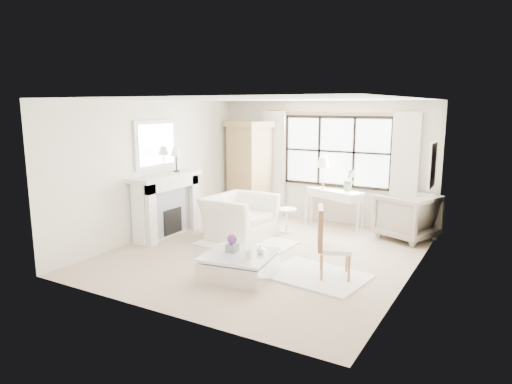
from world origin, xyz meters
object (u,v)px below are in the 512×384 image
Objects in this scene: armoire at (249,167)px; club_armchair at (239,217)px; console_table at (334,208)px; coffee_table at (239,266)px.

armoire is 1.73× the size of club_armchair.
coffee_table is (-0.17, -3.65, -0.22)m from console_table.
console_table is at bearing -31.90° from club_armchair.
console_table is 1.06× the size of club_armchair.
coffee_table is at bearing -70.65° from console_table.
console_table is 2.24m from club_armchair.
console_table is 3.66m from coffee_table.
coffee_table is at bearing -39.90° from armoire.
armoire is at bearing 29.38° from club_armchair.
club_armchair is at bearing 113.61° from coffee_table.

